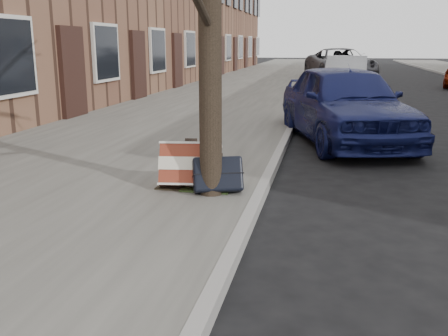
% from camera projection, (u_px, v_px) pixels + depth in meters
% --- Properties ---
extents(ground, '(120.00, 120.00, 0.00)m').
position_uv_depth(ground, '(384.00, 243.00, 4.45)').
color(ground, black).
rests_on(ground, ground).
extents(near_sidewalk, '(5.00, 70.00, 0.12)m').
position_uv_depth(near_sidewalk, '(246.00, 88.00, 19.41)').
color(near_sidewalk, slate).
rests_on(near_sidewalk, ground).
extents(house_near, '(6.80, 40.00, 7.00)m').
position_uv_depth(house_near, '(110.00, 0.00, 20.69)').
color(house_near, brown).
rests_on(house_near, ground).
extents(dirt_patch, '(0.85, 0.85, 0.02)m').
position_uv_depth(dirt_patch, '(200.00, 181.00, 5.95)').
color(dirt_patch, black).
rests_on(dirt_patch, near_sidewalk).
extents(suitcase_red, '(0.74, 0.48, 0.53)m').
position_uv_depth(suitcase_red, '(190.00, 165.00, 5.66)').
color(suitcase_red, maroon).
rests_on(suitcase_red, near_sidewalk).
extents(suitcase_navy, '(0.62, 0.48, 0.43)m').
position_uv_depth(suitcase_navy, '(218.00, 174.00, 5.48)').
color(suitcase_navy, black).
rests_on(suitcase_navy, near_sidewalk).
extents(car_near_front, '(2.75, 4.39, 1.40)m').
position_uv_depth(car_near_front, '(345.00, 103.00, 8.82)').
color(car_near_front, '#151A53').
rests_on(car_near_front, ground).
extents(car_near_mid, '(1.63, 4.05, 1.31)m').
position_uv_depth(car_near_mid, '(346.00, 75.00, 17.54)').
color(car_near_mid, '#B0B3B9').
rests_on(car_near_mid, ground).
extents(car_near_back, '(3.74, 5.89, 1.52)m').
position_uv_depth(car_near_back, '(340.00, 64.00, 23.78)').
color(car_near_back, '#39393E').
rests_on(car_near_back, ground).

